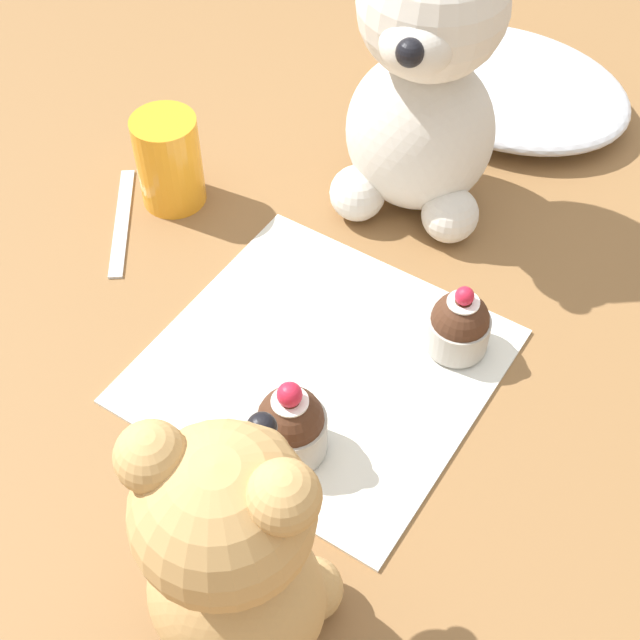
% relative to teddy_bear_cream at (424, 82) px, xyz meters
% --- Properties ---
extents(ground_plane, '(4.00, 4.00, 0.00)m').
position_rel_teddy_bear_cream_xyz_m(ground_plane, '(0.03, -0.20, -0.12)').
color(ground_plane, olive).
extents(knitted_placemat, '(0.24, 0.24, 0.01)m').
position_rel_teddy_bear_cream_xyz_m(knitted_placemat, '(0.03, -0.20, -0.12)').
color(knitted_placemat, silver).
rests_on(knitted_placemat, ground_plane).
extents(tulle_cloth, '(0.25, 0.19, 0.04)m').
position_rel_teddy_bear_cream_xyz_m(tulle_cloth, '(0.01, 0.17, -0.10)').
color(tulle_cloth, silver).
rests_on(tulle_cloth, ground_plane).
extents(teddy_bear_cream, '(0.15, 0.14, 0.26)m').
position_rel_teddy_bear_cream_xyz_m(teddy_bear_cream, '(0.00, 0.00, 0.00)').
color(teddy_bear_cream, silver).
rests_on(teddy_bear_cream, ground_plane).
extents(teddy_bear_tan, '(0.12, 0.12, 0.21)m').
position_rel_teddy_bear_cream_xyz_m(teddy_bear_tan, '(0.11, -0.40, -0.02)').
color(teddy_bear_tan, tan).
rests_on(teddy_bear_tan, ground_plane).
extents(cupcake_near_cream_bear, '(0.05, 0.05, 0.06)m').
position_rel_teddy_bear_cream_xyz_m(cupcake_near_cream_bear, '(0.11, -0.13, -0.10)').
color(cupcake_near_cream_bear, '#B2ADA3').
rests_on(cupcake_near_cream_bear, knitted_placemat).
extents(cupcake_near_tan_bear, '(0.05, 0.05, 0.07)m').
position_rel_teddy_bear_cream_xyz_m(cupcake_near_tan_bear, '(0.06, -0.28, -0.09)').
color(cupcake_near_tan_bear, '#B2ADA3').
rests_on(cupcake_near_tan_bear, knitted_placemat).
extents(juice_glass, '(0.06, 0.06, 0.09)m').
position_rel_teddy_bear_cream_xyz_m(juice_glass, '(-0.18, -0.12, -0.08)').
color(juice_glass, orange).
rests_on(juice_glass, ground_plane).
extents(teaspoon, '(0.09, 0.12, 0.01)m').
position_rel_teddy_bear_cream_xyz_m(teaspoon, '(-0.20, -0.17, -0.12)').
color(teaspoon, silver).
rests_on(teaspoon, ground_plane).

